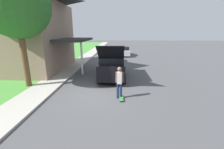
{
  "coord_description": "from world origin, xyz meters",
  "views": [
    {
      "loc": [
        1.23,
        -8.36,
        3.53
      ],
      "look_at": [
        0.79,
        0.9,
        0.9
      ],
      "focal_mm": 24.0,
      "sensor_mm": 36.0,
      "label": 1
    }
  ],
  "objects_px": {
    "suv_parked": "(112,64)",
    "skateboarder": "(119,81)",
    "lawn_tree_near": "(16,4)",
    "skateboard": "(121,98)",
    "car_down_street": "(124,51)"
  },
  "relations": [
    {
      "from": "suv_parked",
      "to": "skateboarder",
      "type": "relative_size",
      "value": 3.03
    },
    {
      "from": "car_down_street",
      "to": "lawn_tree_near",
      "type": "bearing_deg",
      "value": -114.85
    },
    {
      "from": "car_down_street",
      "to": "skateboarder",
      "type": "relative_size",
      "value": 2.52
    },
    {
      "from": "suv_parked",
      "to": "skateboarder",
      "type": "bearing_deg",
      "value": -81.94
    },
    {
      "from": "skateboarder",
      "to": "lawn_tree_near",
      "type": "bearing_deg",
      "value": 166.07
    },
    {
      "from": "lawn_tree_near",
      "to": "suv_parked",
      "type": "bearing_deg",
      "value": 23.89
    },
    {
      "from": "suv_parked",
      "to": "skateboarder",
      "type": "xyz_separation_m",
      "value": [
        0.56,
        -3.92,
        -0.14
      ]
    },
    {
      "from": "skateboard",
      "to": "lawn_tree_near",
      "type": "bearing_deg",
      "value": 164.79
    },
    {
      "from": "skateboarder",
      "to": "skateboard",
      "type": "height_order",
      "value": "skateboarder"
    },
    {
      "from": "lawn_tree_near",
      "to": "suv_parked",
      "type": "height_order",
      "value": "lawn_tree_near"
    },
    {
      "from": "suv_parked",
      "to": "skateboarder",
      "type": "distance_m",
      "value": 3.96
    },
    {
      "from": "suv_parked",
      "to": "skateboarder",
      "type": "height_order",
      "value": "suv_parked"
    },
    {
      "from": "lawn_tree_near",
      "to": "skateboard",
      "type": "bearing_deg",
      "value": -15.21
    },
    {
      "from": "lawn_tree_near",
      "to": "skateboarder",
      "type": "bearing_deg",
      "value": -13.93
    },
    {
      "from": "suv_parked",
      "to": "car_down_street",
      "type": "relative_size",
      "value": 1.21
    }
  ]
}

